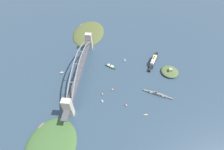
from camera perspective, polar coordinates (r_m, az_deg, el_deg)
ground_plane at (r=426.99m, az=-10.67°, el=-0.01°), size 1400.00×1400.00×0.00m
harbor_arch_bridge at (r=407.13m, az=-11.21°, el=2.63°), size 287.34×18.12×63.90m
headland_west_shore at (r=576.94m, az=-8.44°, el=14.62°), size 156.17×104.04×18.47m
headland_east_shore at (r=347.43m, az=-21.01°, el=-22.19°), size 112.46×94.78×16.07m
ocean_liner at (r=464.10m, az=14.51°, el=4.93°), size 80.90×34.16×19.84m
naval_cruiser at (r=393.02m, az=15.88°, el=-6.53°), size 23.24×66.72×16.00m
harbor_ferry_steamer at (r=439.26m, az=-0.54°, el=3.17°), size 20.13×31.79×7.77m
fort_island_mid_harbor at (r=449.19m, az=19.90°, el=1.17°), size 45.31×44.91×15.20m
seaplane_taxiing_near_bridge at (r=442.64m, az=-17.42°, el=0.80°), size 8.40×10.77×5.15m
small_boat_0 at (r=358.95m, az=11.95°, el=-13.69°), size 2.65×10.02×2.36m
small_boat_1 at (r=380.96m, az=-3.48°, el=-6.79°), size 9.65×6.75×2.39m
small_boat_2 at (r=362.15m, az=5.08°, el=-10.54°), size 6.34×6.03×7.54m
small_boat_3 at (r=388.32m, az=0.24°, el=-5.19°), size 4.53×10.53×2.03m
small_boat_4 at (r=367.36m, az=-3.48°, el=-9.14°), size 7.43×6.20×7.26m
small_boat_5 at (r=455.81m, az=4.49°, el=5.50°), size 8.41×9.77×11.38m
channel_marker_buoy at (r=439.85m, az=-6.72°, el=2.61°), size 2.20×2.20×2.75m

